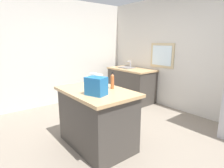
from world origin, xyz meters
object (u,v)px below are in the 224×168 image
object	(u,v)px
shopping_bag	(96,86)
small_box	(91,80)
bottle	(112,81)
kitchen_island	(97,118)

from	to	relation	value
shopping_bag	small_box	bearing A→B (deg)	153.73
bottle	small_box	bearing A→B (deg)	-175.27
shopping_bag	kitchen_island	bearing A→B (deg)	146.75
small_box	shopping_bag	bearing A→B (deg)	-26.27
kitchen_island	shopping_bag	size ratio (longest dim) A/B	3.93
shopping_bag	small_box	distance (m)	0.76
kitchen_island	shopping_bag	bearing A→B (deg)	-33.25
shopping_bag	small_box	world-z (taller)	shopping_bag
shopping_bag	bottle	bearing A→B (deg)	108.64
kitchen_island	small_box	world-z (taller)	small_box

